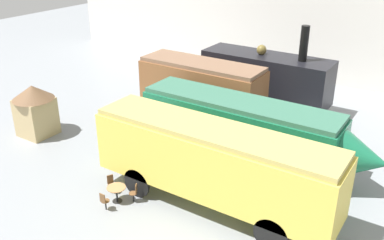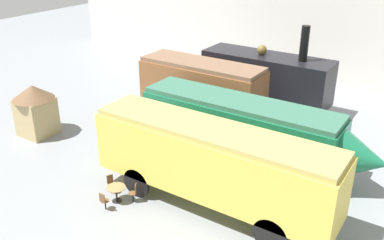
{
  "view_description": "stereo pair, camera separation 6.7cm",
  "coord_description": "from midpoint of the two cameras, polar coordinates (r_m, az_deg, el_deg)",
  "views": [
    {
      "loc": [
        11.63,
        -16.46,
        11.05
      ],
      "look_at": [
        0.24,
        1.0,
        1.6
      ],
      "focal_mm": 40.0,
      "sensor_mm": 36.0,
      "label": 1
    },
    {
      "loc": [
        11.69,
        -16.43,
        11.05
      ],
      "look_at": [
        0.24,
        1.0,
        1.6
      ],
      "focal_mm": 40.0,
      "sensor_mm": 36.0,
      "label": 2
    }
  ],
  "objects": [
    {
      "name": "cafe_table_near",
      "position": [
        19.17,
        -10.14,
        -9.22
      ],
      "size": [
        0.83,
        0.83,
        0.72
      ],
      "color": "black",
      "rests_on": "ground_plane"
    },
    {
      "name": "cafe_chair_0",
      "position": [
        18.74,
        -11.75,
        -10.45
      ],
      "size": [
        0.36,
        0.36,
        0.87
      ],
      "rotation": [
        0.0,
        0.0,
        7.87
      ],
      "color": "black",
      "rests_on": "ground_plane"
    },
    {
      "name": "steam_locomotive",
      "position": [
        28.4,
        9.77,
        5.72
      ],
      "size": [
        8.38,
        2.58,
        5.72
      ],
      "color": "black",
      "rests_on": "ground_plane"
    },
    {
      "name": "visitor_person",
      "position": [
        21.71,
        -4.41,
        -3.41
      ],
      "size": [
        0.34,
        0.34,
        1.75
      ],
      "color": "#262633",
      "rests_on": "ground_plane"
    },
    {
      "name": "passenger_coach_vintage",
      "position": [
        17.65,
        2.67,
        -5.4
      ],
      "size": [
        10.66,
        2.41,
        3.76
      ],
      "color": "#E0C64C",
      "rests_on": "ground_plane"
    },
    {
      "name": "passenger_coach_wooden",
      "position": [
        26.37,
        1.2,
        4.57
      ],
      "size": [
        7.78,
        2.55,
        3.64
      ],
      "color": "brown",
      "rests_on": "ground_plane"
    },
    {
      "name": "cafe_chair_2",
      "position": [
        19.84,
        -10.85,
        -8.21
      ],
      "size": [
        0.4,
        0.39,
        0.87
      ],
      "rotation": [
        0.0,
        0.0,
        12.06
      ],
      "color": "black",
      "rests_on": "ground_plane"
    },
    {
      "name": "backdrop_wall",
      "position": [
        34.61,
        13.14,
        12.86
      ],
      "size": [
        44.0,
        0.15,
        9.0
      ],
      "color": "silver",
      "rests_on": "ground_plane"
    },
    {
      "name": "streamlined_locomotive",
      "position": [
        21.36,
        8.07,
        -1.14
      ],
      "size": [
        12.29,
        2.48,
        3.27
      ],
      "color": "#196B47",
      "rests_on": "ground_plane"
    },
    {
      "name": "ticket_kiosk",
      "position": [
        25.89,
        -20.29,
        1.56
      ],
      "size": [
        2.34,
        2.34,
        3.0
      ],
      "color": "tan",
      "rests_on": "ground_plane"
    },
    {
      "name": "ground_plane",
      "position": [
        22.99,
        -1.96,
        -4.36
      ],
      "size": [
        80.0,
        80.0,
        0.0
      ],
      "primitive_type": "plane",
      "color": "gray"
    },
    {
      "name": "cafe_chair_1",
      "position": [
        19.05,
        -7.78,
        -9.47
      ],
      "size": [
        0.4,
        0.39,
        0.87
      ],
      "rotation": [
        0.0,
        0.0,
        9.96
      ],
      "color": "black",
      "rests_on": "ground_plane"
    }
  ]
}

